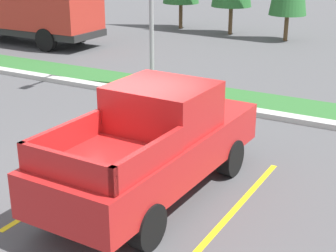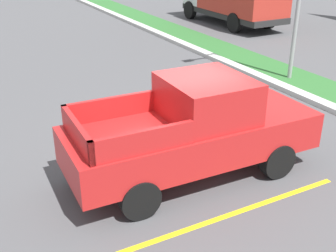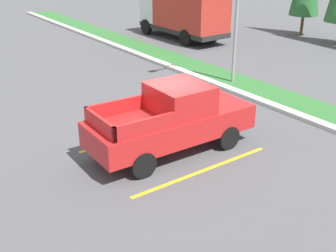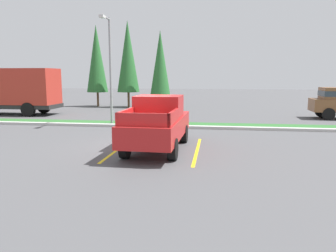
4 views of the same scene
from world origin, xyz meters
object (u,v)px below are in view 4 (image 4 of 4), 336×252
at_px(street_light, 109,63).
at_px(cypress_tree_center, 160,63).
at_px(cargo_truck_distant, 14,90).
at_px(cypress_tree_left_inner, 128,57).
at_px(pickup_truck_main, 158,123).
at_px(cypress_tree_leftmost, 97,59).

relative_size(street_light, cypress_tree_center, 0.90).
bearing_deg(cypress_tree_center, street_light, -96.45).
distance_m(cargo_truck_distant, cypress_tree_left_inner, 10.10).
bearing_deg(street_light, cargo_truck_distant, 155.16).
height_order(pickup_truck_main, cargo_truck_distant, cargo_truck_distant).
relative_size(street_light, cypress_tree_left_inner, 0.79).
bearing_deg(cypress_tree_leftmost, cargo_truck_distant, -117.34).
relative_size(cargo_truck_distant, cypress_tree_center, 1.00).
height_order(pickup_truck_main, street_light, street_light).
bearing_deg(cargo_truck_distant, cypress_tree_left_inner, 45.07).
distance_m(cargo_truck_distant, cypress_tree_center, 12.05).
xyz_separation_m(street_light, cypress_tree_left_inner, (-1.84, 10.92, 0.97)).
xyz_separation_m(cargo_truck_distant, cypress_tree_leftmost, (3.76, 7.28, 2.59)).
bearing_deg(cypress_tree_center, cypress_tree_left_inner, 173.05).
relative_size(cargo_truck_distant, cypress_tree_leftmost, 0.90).
relative_size(cargo_truck_distant, cypress_tree_left_inner, 0.87).
xyz_separation_m(cypress_tree_leftmost, cypress_tree_left_inner, (3.10, -0.39, 0.16)).
bearing_deg(pickup_truck_main, cypress_tree_leftmost, 116.93).
bearing_deg(pickup_truck_main, cargo_truck_distant, 141.22).
relative_size(cypress_tree_left_inner, cypress_tree_center, 1.14).
relative_size(pickup_truck_main, cargo_truck_distant, 0.77).
distance_m(cypress_tree_leftmost, cypress_tree_left_inner, 3.13).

